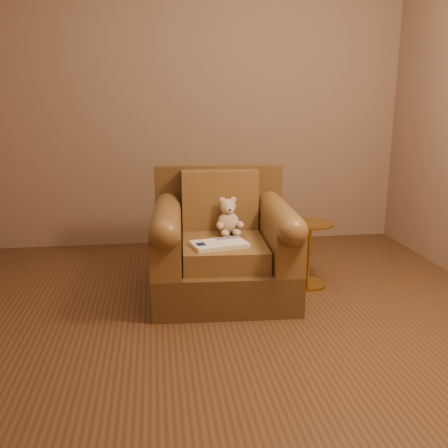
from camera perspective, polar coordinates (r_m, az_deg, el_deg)
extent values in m
plane|color=#55341D|center=(3.00, -1.22, -12.60)|extent=(4.00, 4.00, 0.00)
cube|color=#876853|center=(4.67, -4.27, 14.14)|extent=(4.00, 0.02, 2.70)
cube|color=#876853|center=(0.73, 17.48, 13.25)|extent=(4.00, 0.02, 2.70)
cube|color=#54391C|center=(3.53, -0.11, -6.00)|extent=(1.00, 0.96, 0.27)
cube|color=#54391C|center=(3.80, -0.61, 2.24)|extent=(0.96, 0.15, 0.59)
cube|color=brown|center=(3.42, -0.04, -3.03)|extent=(0.59, 0.70, 0.14)
cube|color=brown|center=(3.67, -0.47, 2.79)|extent=(0.56, 0.18, 0.43)
cube|color=brown|center=(3.39, -6.52, -1.86)|extent=(0.23, 0.82, 0.31)
cube|color=brown|center=(3.45, 6.31, -1.57)|extent=(0.23, 0.82, 0.31)
cylinder|color=brown|center=(3.35, -6.59, 0.66)|extent=(0.23, 0.82, 0.19)
cylinder|color=brown|center=(3.41, 6.38, 0.91)|extent=(0.23, 0.82, 0.19)
ellipsoid|color=#C8A78C|center=(3.56, 0.49, 0.11)|extent=(0.16, 0.14, 0.16)
sphere|color=#C8A78C|center=(3.54, 0.46, 1.96)|extent=(0.11, 0.11, 0.11)
ellipsoid|color=#C8A78C|center=(3.53, -0.20, 2.71)|extent=(0.05, 0.03, 0.05)
ellipsoid|color=#C8A78C|center=(3.54, 1.08, 2.76)|extent=(0.05, 0.03, 0.05)
ellipsoid|color=beige|center=(3.49, 0.64, 1.61)|extent=(0.05, 0.04, 0.05)
sphere|color=black|center=(3.47, 0.70, 1.64)|extent=(0.02, 0.02, 0.02)
ellipsoid|color=#C8A78C|center=(3.48, -0.46, -0.20)|extent=(0.05, 0.10, 0.05)
ellipsoid|color=#C8A78C|center=(3.51, 1.85, -0.09)|extent=(0.05, 0.10, 0.05)
ellipsoid|color=#C8A78C|center=(3.47, 0.12, -1.08)|extent=(0.06, 0.10, 0.05)
ellipsoid|color=#C8A78C|center=(3.49, 1.47, -1.01)|extent=(0.06, 0.10, 0.05)
cube|color=beige|center=(3.26, -0.53, -2.35)|extent=(0.39, 0.29, 0.02)
cube|color=white|center=(3.23, -2.00, -2.28)|extent=(0.22, 0.25, 0.00)
cube|color=white|center=(3.29, 0.92, -1.96)|extent=(0.22, 0.25, 0.00)
cube|color=beige|center=(3.26, -0.53, -2.10)|extent=(0.05, 0.21, 0.00)
cube|color=#0F1638|center=(3.21, -2.67, -2.32)|extent=(0.07, 0.09, 0.00)
cube|color=slate|center=(3.35, 0.44, -1.60)|extent=(0.17, 0.08, 0.00)
cylinder|color=gold|center=(3.79, 9.52, -6.74)|extent=(0.27, 0.27, 0.02)
cylinder|color=gold|center=(3.72, 9.67, -3.42)|extent=(0.03, 0.03, 0.45)
cylinder|color=gold|center=(3.65, 9.82, 0.06)|extent=(0.34, 0.34, 0.02)
cylinder|color=gold|center=(3.66, 9.81, -0.11)|extent=(0.03, 0.03, 0.02)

